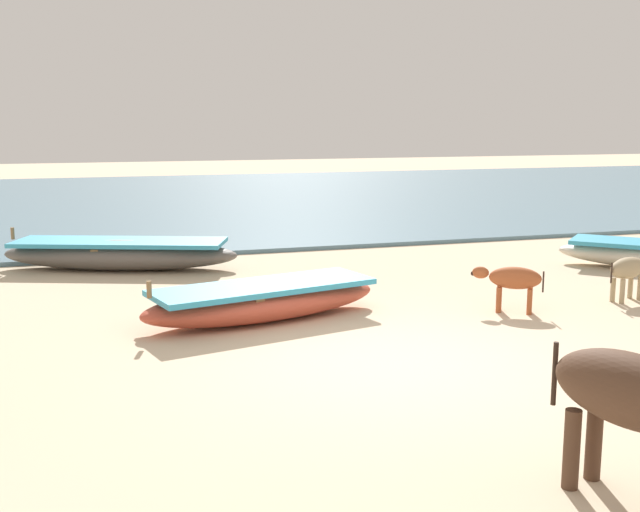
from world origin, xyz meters
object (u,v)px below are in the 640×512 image
object	(u,v)px
fishing_boat_2	(263,300)
calf_near_dun	(629,269)
fishing_boat_4	(120,253)
calf_far_rust	(512,280)
cow_adult_dark	(638,399)

from	to	relation	value
fishing_boat_2	calf_near_dun	world-z (taller)	fishing_boat_2
fishing_boat_2	calf_near_dun	distance (m)	5.10
fishing_boat_4	calf_far_rust	size ratio (longest dim) A/B	4.77
fishing_boat_2	cow_adult_dark	xyz separation A→B (m)	(1.18, -5.37, 0.48)
fishing_boat_4	calf_near_dun	distance (m)	7.96
fishing_boat_4	calf_far_rust	xyz separation A→B (m)	(4.70, -4.55, 0.16)
fishing_boat_2	cow_adult_dark	distance (m)	5.52
fishing_boat_2	cow_adult_dark	bearing A→B (deg)	88.74
fishing_boat_4	calf_near_dun	size ratio (longest dim) A/B	4.36
fishing_boat_2	cow_adult_dark	size ratio (longest dim) A/B	2.17
cow_adult_dark	calf_far_rust	distance (m)	5.19
fishing_boat_4	cow_adult_dark	world-z (taller)	cow_adult_dark
fishing_boat_2	calf_far_rust	distance (m)	3.24
cow_adult_dark	fishing_boat_2	bearing A→B (deg)	174.82
fishing_boat_2	calf_near_dun	xyz separation A→B (m)	(5.07, -0.50, 0.19)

